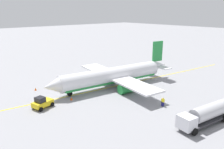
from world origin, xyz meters
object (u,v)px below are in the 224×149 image
pushback_tug (42,103)px  fuel_tanker (206,114)px  safety_cone_nose (71,99)px  airplane (114,76)px  refueling_worker (163,102)px  safety_cone_wingtip (36,89)px

pushback_tug → fuel_tanker: bearing=126.1°
safety_cone_nose → pushback_tug: bearing=-3.5°
fuel_tanker → safety_cone_nose: bearing=-64.5°
pushback_tug → airplane: bearing=-179.3°
fuel_tanker → refueling_worker: bearing=-94.3°
safety_cone_wingtip → pushback_tug: bearing=73.9°
refueling_worker → safety_cone_nose: 17.78m
airplane → safety_cone_wingtip: airplane is taller
airplane → pushback_tug: bearing=0.7°
fuel_tanker → safety_cone_wingtip: fuel_tanker is taller
pushback_tug → refueling_worker: pushback_tug is taller
fuel_tanker → refueling_worker: size_ratio=6.75×
fuel_tanker → safety_cone_wingtip: size_ratio=19.79×
fuel_tanker → pushback_tug: size_ratio=2.89×
refueling_worker → safety_cone_wingtip: bearing=-59.0°
airplane → fuel_tanker: bearing=87.0°
safety_cone_nose → safety_cone_wingtip: bearing=-73.2°
pushback_tug → refueling_worker: (-17.15, 14.10, -0.19)m
fuel_tanker → safety_cone_nose: 24.74m
refueling_worker → safety_cone_wingtip: (14.32, -23.88, -0.53)m
safety_cone_wingtip → refueling_worker: bearing=121.0°
airplane → fuel_tanker: size_ratio=2.87×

